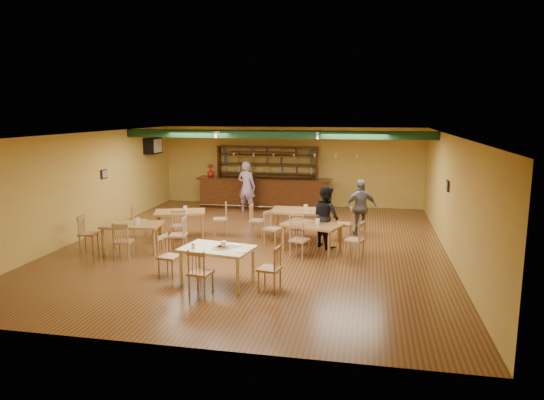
% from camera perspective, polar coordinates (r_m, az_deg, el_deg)
% --- Properties ---
extents(floor, '(12.00, 12.00, 0.00)m').
position_cam_1_polar(floor, '(13.55, -1.91, -5.18)').
color(floor, '#523017').
rests_on(floor, ground).
extents(ceiling_beam, '(10.00, 0.30, 0.25)m').
position_cam_1_polar(ceiling_beam, '(15.82, 0.34, 7.58)').
color(ceiling_beam, '#10321A').
rests_on(ceiling_beam, ceiling).
extents(track_rail_left, '(0.05, 2.50, 0.05)m').
position_cam_1_polar(track_rail_left, '(16.83, -5.36, 7.93)').
color(track_rail_left, silver).
rests_on(track_rail_left, ceiling).
extents(track_rail_right, '(0.05, 2.50, 0.05)m').
position_cam_1_polar(track_rail_right, '(16.22, 5.65, 7.84)').
color(track_rail_right, silver).
rests_on(track_rail_right, ceiling).
extents(ac_unit, '(0.34, 0.70, 0.48)m').
position_cam_1_polar(ac_unit, '(18.67, -13.54, 6.10)').
color(ac_unit, silver).
rests_on(ac_unit, wall_left).
extents(picture_left, '(0.04, 0.34, 0.28)m').
position_cam_1_polar(picture_left, '(15.97, -18.77, 2.85)').
color(picture_left, black).
rests_on(picture_left, wall_left).
extents(picture_right, '(0.04, 0.34, 0.28)m').
position_cam_1_polar(picture_right, '(13.51, 19.56, 1.55)').
color(picture_right, black).
rests_on(picture_right, wall_right).
extents(bar_counter, '(5.04, 0.85, 1.13)m').
position_cam_1_polar(bar_counter, '(18.53, -0.94, 0.80)').
color(bar_counter, black).
rests_on(bar_counter, ground).
extents(back_bar_hutch, '(3.90, 0.40, 2.28)m').
position_cam_1_polar(back_bar_hutch, '(19.06, -0.55, 2.81)').
color(back_bar_hutch, black).
rests_on(back_bar_hutch, ground).
extents(poinsettia, '(0.34, 0.34, 0.48)m').
position_cam_1_polar(poinsettia, '(18.96, -7.08, 3.38)').
color(poinsettia, '#B51A10').
rests_on(poinsettia, bar_counter).
extents(dining_table_a, '(1.64, 1.28, 0.72)m').
position_cam_1_polar(dining_table_a, '(14.73, -10.51, -2.66)').
color(dining_table_a, '#9E6D38').
rests_on(dining_table_a, ground).
extents(dining_table_b, '(1.65, 1.00, 0.82)m').
position_cam_1_polar(dining_table_b, '(14.23, 3.27, -2.75)').
color(dining_table_b, '#9E6D38').
rests_on(dining_table_b, ground).
extents(dining_table_c, '(1.58, 1.07, 0.74)m').
position_cam_1_polar(dining_table_c, '(13.34, -15.70, -4.18)').
color(dining_table_c, '#9E6D38').
rests_on(dining_table_c, ground).
extents(dining_table_d, '(1.67, 1.32, 0.73)m').
position_cam_1_polar(dining_table_d, '(12.91, 4.62, -4.32)').
color(dining_table_d, '#9E6D38').
rests_on(dining_table_d, ground).
extents(near_table, '(1.60, 1.17, 0.78)m').
position_cam_1_polar(near_table, '(10.58, -6.29, -7.49)').
color(near_table, '#D1BF8C').
rests_on(near_table, ground).
extents(pizza_tray, '(0.55, 0.55, 0.01)m').
position_cam_1_polar(pizza_tray, '(10.44, -5.79, -5.45)').
color(pizza_tray, silver).
rests_on(pizza_tray, near_table).
extents(parmesan_shaker, '(0.09, 0.09, 0.11)m').
position_cam_1_polar(parmesan_shaker, '(10.46, -9.05, -5.22)').
color(parmesan_shaker, '#EAE5C6').
rests_on(parmesan_shaker, near_table).
extents(napkin_stack, '(0.22, 0.18, 0.03)m').
position_cam_1_polar(napkin_stack, '(10.56, -4.10, -5.20)').
color(napkin_stack, white).
rests_on(napkin_stack, near_table).
extents(pizza_server, '(0.33, 0.16, 0.00)m').
position_cam_1_polar(pizza_server, '(10.44, -4.88, -5.38)').
color(pizza_server, silver).
rests_on(pizza_server, pizza_tray).
extents(side_plate, '(0.25, 0.25, 0.01)m').
position_cam_1_polar(side_plate, '(10.12, -3.58, -5.92)').
color(side_plate, white).
rests_on(side_plate, near_table).
extents(patron_bar, '(0.75, 0.57, 1.84)m').
position_cam_1_polar(patron_bar, '(17.79, -2.95, 1.54)').
color(patron_bar, '#804494').
rests_on(patron_bar, ground).
extents(patron_right_a, '(1.00, 1.02, 1.65)m').
position_cam_1_polar(patron_right_a, '(13.27, 6.23, -1.89)').
color(patron_right_a, black).
rests_on(patron_right_a, ground).
extents(patron_right_b, '(1.04, 0.71, 1.64)m').
position_cam_1_polar(patron_right_b, '(14.69, 10.21, -0.85)').
color(patron_right_b, slate).
rests_on(patron_right_b, ground).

